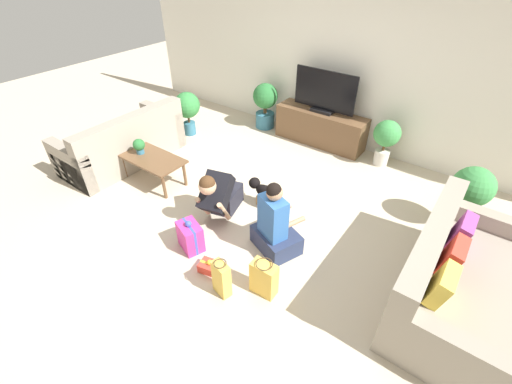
{
  "coord_description": "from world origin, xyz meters",
  "views": [
    {
      "loc": [
        2.13,
        -2.64,
        2.92
      ],
      "look_at": [
        0.16,
        0.02,
        0.45
      ],
      "focal_mm": 24.0,
      "sensor_mm": 36.0,
      "label": 1
    }
  ],
  "objects_px": {
    "sofa_left": "(124,144)",
    "potted_plant_corner_right": "(471,192)",
    "potted_plant_back_right": "(386,137)",
    "gift_box_a": "(190,236)",
    "dog": "(264,191)",
    "gift_bag_a": "(221,278)",
    "coffee_table": "(152,160)",
    "person_sitting": "(275,227)",
    "potted_plant_back_left": "(265,103)",
    "potted_plant_corner_left": "(187,107)",
    "gift_bag_b": "(264,278)",
    "sofa_right": "(453,281)",
    "tv_console": "(320,128)",
    "gift_box_b": "(210,267)",
    "person_kneeling": "(219,194)",
    "tabletop_plant": "(139,146)",
    "tv": "(324,94)"
  },
  "relations": [
    {
      "from": "potted_plant_corner_left",
      "to": "gift_box_b",
      "type": "bearing_deg",
      "value": -41.1
    },
    {
      "from": "gift_box_a",
      "to": "person_kneeling",
      "type": "bearing_deg",
      "value": 98.87
    },
    {
      "from": "sofa_left",
      "to": "sofa_right",
      "type": "height_order",
      "value": "same"
    },
    {
      "from": "tv",
      "to": "potted_plant_back_left",
      "type": "relative_size",
      "value": 1.28
    },
    {
      "from": "potted_plant_back_right",
      "to": "person_kneeling",
      "type": "xyz_separation_m",
      "value": [
        -1.21,
        -2.47,
        -0.13
      ]
    },
    {
      "from": "potted_plant_back_left",
      "to": "gift_bag_a",
      "type": "distance_m",
      "value": 3.86
    },
    {
      "from": "coffee_table",
      "to": "person_sitting",
      "type": "height_order",
      "value": "person_sitting"
    },
    {
      "from": "person_kneeling",
      "to": "tabletop_plant",
      "type": "bearing_deg",
      "value": 164.36
    },
    {
      "from": "gift_box_b",
      "to": "gift_bag_a",
      "type": "distance_m",
      "value": 0.36
    },
    {
      "from": "person_kneeling",
      "to": "person_sitting",
      "type": "distance_m",
      "value": 0.89
    },
    {
      "from": "tv",
      "to": "potted_plant_corner_right",
      "type": "height_order",
      "value": "tv"
    },
    {
      "from": "person_kneeling",
      "to": "gift_bag_a",
      "type": "height_order",
      "value": "person_kneeling"
    },
    {
      "from": "tv",
      "to": "gift_box_b",
      "type": "xyz_separation_m",
      "value": [
        0.43,
        -3.29,
        -0.83
      ]
    },
    {
      "from": "coffee_table",
      "to": "gift_box_a",
      "type": "distance_m",
      "value": 1.56
    },
    {
      "from": "sofa_left",
      "to": "gift_bag_a",
      "type": "height_order",
      "value": "sofa_left"
    },
    {
      "from": "coffee_table",
      "to": "potted_plant_corner_right",
      "type": "bearing_deg",
      "value": 22.67
    },
    {
      "from": "sofa_left",
      "to": "tv_console",
      "type": "bearing_deg",
      "value": 137.19
    },
    {
      "from": "coffee_table",
      "to": "potted_plant_back_left",
      "type": "height_order",
      "value": "potted_plant_back_left"
    },
    {
      "from": "gift_box_a",
      "to": "gift_bag_b",
      "type": "xyz_separation_m",
      "value": [
        1.04,
        -0.01,
        0.03
      ]
    },
    {
      "from": "sofa_left",
      "to": "gift_box_a",
      "type": "xyz_separation_m",
      "value": [
        2.23,
        -0.77,
        -0.13
      ]
    },
    {
      "from": "potted_plant_back_left",
      "to": "person_sitting",
      "type": "bearing_deg",
      "value": -52.77
    },
    {
      "from": "sofa_left",
      "to": "potted_plant_corner_right",
      "type": "relative_size",
      "value": 2.22
    },
    {
      "from": "potted_plant_corner_right",
      "to": "gift_bag_a",
      "type": "relative_size",
      "value": 1.93
    },
    {
      "from": "dog",
      "to": "sofa_right",
      "type": "bearing_deg",
      "value": 92.96
    },
    {
      "from": "gift_box_b",
      "to": "sofa_left",
      "type": "bearing_deg",
      "value": 161.24
    },
    {
      "from": "sofa_right",
      "to": "gift_bag_b",
      "type": "xyz_separation_m",
      "value": [
        -1.51,
        -0.98,
        -0.1
      ]
    },
    {
      "from": "potted_plant_back_right",
      "to": "gift_box_a",
      "type": "height_order",
      "value": "potted_plant_back_right"
    },
    {
      "from": "dog",
      "to": "gift_bag_b",
      "type": "relative_size",
      "value": 1.41
    },
    {
      "from": "potted_plant_corner_left",
      "to": "potted_plant_corner_right",
      "type": "xyz_separation_m",
      "value": [
        4.49,
        0.2,
        0.01
      ]
    },
    {
      "from": "tv_console",
      "to": "gift_box_a",
      "type": "height_order",
      "value": "tv_console"
    },
    {
      "from": "sofa_left",
      "to": "potted_plant_corner_right",
      "type": "height_order",
      "value": "sofa_left"
    },
    {
      "from": "potted_plant_corner_left",
      "to": "gift_box_a",
      "type": "xyz_separation_m",
      "value": [
        2.08,
        -2.05,
        -0.34
      ]
    },
    {
      "from": "sofa_left",
      "to": "tv_console",
      "type": "height_order",
      "value": "sofa_left"
    },
    {
      "from": "person_sitting",
      "to": "gift_bag_a",
      "type": "height_order",
      "value": "person_sitting"
    },
    {
      "from": "sofa_left",
      "to": "tv",
      "type": "relative_size",
      "value": 1.75
    },
    {
      "from": "tv",
      "to": "person_kneeling",
      "type": "relative_size",
      "value": 1.32
    },
    {
      "from": "gift_bag_a",
      "to": "gift_bag_b",
      "type": "height_order",
      "value": "gift_bag_a"
    },
    {
      "from": "tv_console",
      "to": "gift_box_b",
      "type": "bearing_deg",
      "value": -82.52
    },
    {
      "from": "coffee_table",
      "to": "potted_plant_corner_right",
      "type": "distance_m",
      "value": 4.14
    },
    {
      "from": "dog",
      "to": "gift_bag_a",
      "type": "xyz_separation_m",
      "value": [
        0.49,
        -1.41,
        -0.02
      ]
    },
    {
      "from": "tv_console",
      "to": "gift_bag_b",
      "type": "distance_m",
      "value": 3.34
    },
    {
      "from": "gift_box_a",
      "to": "gift_box_b",
      "type": "xyz_separation_m",
      "value": [
        0.41,
        -0.13,
        -0.12
      ]
    },
    {
      "from": "sofa_right",
      "to": "person_kneeling",
      "type": "distance_m",
      "value": 2.67
    },
    {
      "from": "sofa_right",
      "to": "gift_box_a",
      "type": "distance_m",
      "value": 2.73
    },
    {
      "from": "gift_bag_a",
      "to": "gift_bag_b",
      "type": "relative_size",
      "value": 1.05
    },
    {
      "from": "potted_plant_back_right",
      "to": "sofa_right",
      "type": "bearing_deg",
      "value": -56.03
    },
    {
      "from": "sofa_right",
      "to": "potted_plant_back_left",
      "type": "bearing_deg",
      "value": 59.97
    },
    {
      "from": "coffee_table",
      "to": "gift_bag_a",
      "type": "xyz_separation_m",
      "value": [
        2.12,
        -0.92,
        -0.15
      ]
    },
    {
      "from": "dog",
      "to": "potted_plant_corner_right",
      "type": "bearing_deg",
      "value": 124.04
    },
    {
      "from": "sofa_left",
      "to": "gift_bag_a",
      "type": "bearing_deg",
      "value": 70.62
    }
  ]
}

